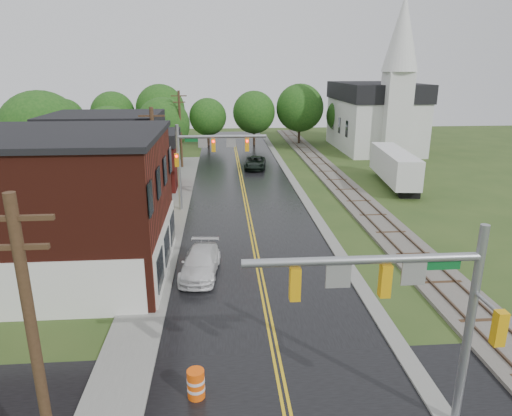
{
  "coord_description": "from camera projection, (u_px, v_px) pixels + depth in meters",
  "views": [
    {
      "loc": [
        -2.11,
        -10.08,
        11.66
      ],
      "look_at": [
        -0.09,
        16.0,
        3.5
      ],
      "focal_mm": 32.0,
      "sensor_mm": 36.0,
      "label": 1
    }
  ],
  "objects": [
    {
      "name": "tree_left_b",
      "position": [
        44.0,
        136.0,
        40.57
      ],
      "size": [
        7.6,
        7.6,
        9.69
      ],
      "color": "black",
      "rests_on": "ground"
    },
    {
      "name": "utility_pole_b",
      "position": [
        155.0,
        169.0,
        32.26
      ],
      "size": [
        1.8,
        0.28,
        9.0
      ],
      "color": "#382616",
      "rests_on": "ground"
    },
    {
      "name": "utility_pole_c",
      "position": [
        180.0,
        128.0,
        53.2
      ],
      "size": [
        1.8,
        0.28,
        9.0
      ],
      "color": "#382616",
      "rests_on": "ground"
    },
    {
      "name": "suv_dark",
      "position": [
        255.0,
        163.0,
        53.91
      ],
      "size": [
        3.0,
        5.36,
        1.42
      ],
      "primitive_type": "imported",
      "rotation": [
        0.0,
        0.0,
        -0.13
      ],
      "color": "black",
      "rests_on": "ground"
    },
    {
      "name": "pickup_white",
      "position": [
        200.0,
        263.0,
        26.49
      ],
      "size": [
        2.51,
        5.15,
        1.44
      ],
      "primitive_type": "imported",
      "rotation": [
        0.0,
        0.0,
        -0.1
      ],
      "color": "white",
      "rests_on": "ground"
    },
    {
      "name": "church",
      "position": [
        378.0,
        109.0,
        64.1
      ],
      "size": [
        10.4,
        18.4,
        20.0
      ],
      "color": "silver",
      "rests_on": "ground"
    },
    {
      "name": "curb_right",
      "position": [
        295.0,
        184.0,
        46.93
      ],
      "size": [
        0.8,
        70.0,
        0.12
      ],
      "primitive_type": "cube",
      "color": "gray",
      "rests_on": "ground"
    },
    {
      "name": "brick_building",
      "position": [
        36.0,
        207.0,
        25.35
      ],
      "size": [
        14.3,
        10.3,
        8.3
      ],
      "color": "#48180F",
      "rests_on": "ground"
    },
    {
      "name": "darkred_building",
      "position": [
        142.0,
        166.0,
        45.15
      ],
      "size": [
        7.0,
        6.0,
        4.4
      ],
      "primitive_type": "cube",
      "color": "#3F0F0C",
      "rests_on": "ground"
    },
    {
      "name": "semi_trailer",
      "position": [
        394.0,
        165.0,
        45.64
      ],
      "size": [
        3.57,
        11.32,
        3.58
      ],
      "color": "black",
      "rests_on": "ground"
    },
    {
      "name": "tree_left_c",
      "position": [
        111.0,
        136.0,
        48.84
      ],
      "size": [
        6.0,
        6.0,
        7.65
      ],
      "color": "black",
      "rests_on": "ground"
    },
    {
      "name": "traffic_signal_far",
      "position": [
        204.0,
        152.0,
        37.18
      ],
      "size": [
        7.34,
        0.43,
        7.2
      ],
      "color": "gray",
      "rests_on": "ground"
    },
    {
      "name": "main_road",
      "position": [
        245.0,
        199.0,
        41.78
      ],
      "size": [
        10.0,
        90.0,
        0.02
      ],
      "primitive_type": "cube",
      "color": "black",
      "rests_on": "ground"
    },
    {
      "name": "traffic_signal_near",
      "position": [
        408.0,
        295.0,
        13.9
      ],
      "size": [
        7.34,
        0.3,
        7.2
      ],
      "color": "gray",
      "rests_on": "ground"
    },
    {
      "name": "construction_barrel",
      "position": [
        196.0,
        384.0,
        16.62
      ],
      "size": [
        0.68,
        0.68,
        1.14
      ],
      "primitive_type": "cylinder",
      "rotation": [
        0.0,
        0.0,
        -0.07
      ],
      "color": "#FD570B",
      "rests_on": "ground"
    },
    {
      "name": "tree_left_e",
      "position": [
        164.0,
        126.0,
        54.82
      ],
      "size": [
        6.4,
        6.4,
        8.16
      ],
      "color": "black",
      "rests_on": "ground"
    },
    {
      "name": "utility_pole_a",
      "position": [
        37.0,
        358.0,
        11.32
      ],
      "size": [
        1.8,
        0.28,
        9.0
      ],
      "color": "#382616",
      "rests_on": "ground"
    },
    {
      "name": "sidewalk_left",
      "position": [
        172.0,
        218.0,
        36.56
      ],
      "size": [
        2.4,
        50.0,
        0.12
      ],
      "primitive_type": "cube",
      "color": "gray",
      "rests_on": "ground"
    },
    {
      "name": "yellow_house",
      "position": [
        110.0,
        177.0,
        36.21
      ],
      "size": [
        8.0,
        7.0,
        6.4
      ],
      "primitive_type": "cube",
      "color": "tan",
      "rests_on": "ground"
    },
    {
      "name": "railroad",
      "position": [
        339.0,
        183.0,
        47.24
      ],
      "size": [
        3.2,
        80.0,
        0.3
      ],
      "color": "#59544C",
      "rests_on": "ground"
    }
  ]
}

